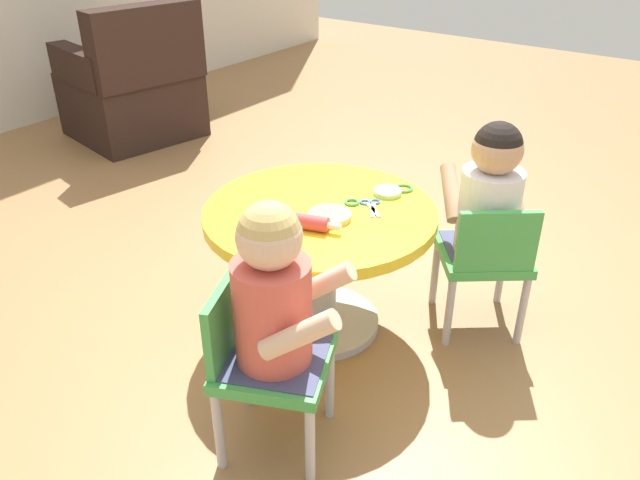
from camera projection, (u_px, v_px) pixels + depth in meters
ground_plane at (320, 324)px, 2.40m from camera, size 10.00×10.00×0.00m
craft_table at (320, 242)px, 2.22m from camera, size 0.80×0.80×0.49m
child_chair_left at (263, 358)px, 1.76m from camera, size 0.40×0.40×0.54m
seated_child_left at (274, 293)px, 1.64m from camera, size 0.38×0.42×0.51m
child_chair_right at (485, 257)px, 2.23m from camera, size 0.42×0.42×0.54m
seated_child_right at (490, 194)px, 2.15m from camera, size 0.44×0.42×0.51m
armchair_dark at (134, 90)px, 4.00m from camera, size 0.82×0.84×0.85m
rolling_pin at (307, 222)px, 2.02m from camera, size 0.09×0.23×0.05m
craft_scissors at (371, 205)px, 2.17m from camera, size 0.13×0.13×0.01m
playdough_blob_0 at (330, 216)px, 2.09m from camera, size 0.15×0.15×0.02m
playdough_blob_1 at (388, 192)px, 2.25m from camera, size 0.10×0.10×0.02m
cookie_cutter_0 at (352, 202)px, 2.19m from camera, size 0.05×0.05×0.01m
cookie_cutter_1 at (404, 188)px, 2.29m from camera, size 0.07×0.07×0.01m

